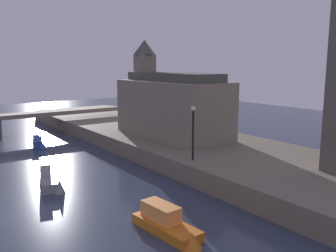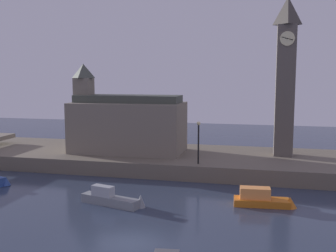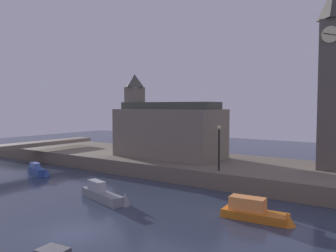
{
  "view_description": "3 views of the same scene",
  "coord_description": "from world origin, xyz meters",
  "px_view_note": "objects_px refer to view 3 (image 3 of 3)",
  "views": [
    {
      "loc": [
        22.13,
        -1.78,
        8.75
      ],
      "look_at": [
        0.21,
        14.01,
        4.02
      ],
      "focal_mm": 38.88,
      "sensor_mm": 36.0,
      "label": 1
    },
    {
      "loc": [
        7.48,
        -22.16,
        9.95
      ],
      "look_at": [
        -1.12,
        14.51,
        5.16
      ],
      "focal_mm": 43.08,
      "sensor_mm": 36.0,
      "label": 2
    },
    {
      "loc": [
        15.7,
        -12.7,
        7.36
      ],
      "look_at": [
        -4.79,
        16.48,
        5.25
      ],
      "focal_mm": 37.02,
      "sensor_mm": 36.0,
      "label": 3
    }
  ],
  "objects_px": {
    "parliament_hall": "(167,130)",
    "streetlamp": "(219,143)",
    "boat_patrol_orange": "(261,213)",
    "boat_cruiser_grey": "(105,195)",
    "boat_tour_blue": "(38,171)",
    "clock_tower": "(331,77)"
  },
  "relations": [
    {
      "from": "clock_tower",
      "to": "boat_patrol_orange",
      "type": "bearing_deg",
      "value": -97.51
    },
    {
      "from": "parliament_hall",
      "to": "streetlamp",
      "type": "xyz_separation_m",
      "value": [
        8.89,
        -4.44,
        -0.58
      ]
    },
    {
      "from": "parliament_hall",
      "to": "boat_tour_blue",
      "type": "xyz_separation_m",
      "value": [
        -9.05,
        -10.69,
        -4.11
      ]
    },
    {
      "from": "boat_cruiser_grey",
      "to": "streetlamp",
      "type": "bearing_deg",
      "value": 61.5
    },
    {
      "from": "parliament_hall",
      "to": "boat_patrol_orange",
      "type": "relative_size",
      "value": 2.48
    },
    {
      "from": "streetlamp",
      "to": "boat_patrol_orange",
      "type": "distance_m",
      "value": 9.9
    },
    {
      "from": "boat_cruiser_grey",
      "to": "boat_patrol_orange",
      "type": "height_order",
      "value": "boat_cruiser_grey"
    },
    {
      "from": "parliament_hall",
      "to": "boat_cruiser_grey",
      "type": "height_order",
      "value": "parliament_hall"
    },
    {
      "from": "boat_cruiser_grey",
      "to": "boat_patrol_orange",
      "type": "distance_m",
      "value": 11.66
    },
    {
      "from": "boat_tour_blue",
      "to": "boat_cruiser_grey",
      "type": "xyz_separation_m",
      "value": [
        12.92,
        -2.99,
        -0.01
      ]
    },
    {
      "from": "clock_tower",
      "to": "parliament_hall",
      "type": "height_order",
      "value": "clock_tower"
    },
    {
      "from": "parliament_hall",
      "to": "boat_tour_blue",
      "type": "distance_m",
      "value": 14.6
    },
    {
      "from": "boat_patrol_orange",
      "to": "boat_cruiser_grey",
      "type": "bearing_deg",
      "value": -167.41
    },
    {
      "from": "parliament_hall",
      "to": "boat_patrol_orange",
      "type": "bearing_deg",
      "value": -36.14
    },
    {
      "from": "clock_tower",
      "to": "boat_tour_blue",
      "type": "distance_m",
      "value": 30.31
    },
    {
      "from": "clock_tower",
      "to": "boat_tour_blue",
      "type": "height_order",
      "value": "clock_tower"
    },
    {
      "from": "clock_tower",
      "to": "boat_cruiser_grey",
      "type": "xyz_separation_m",
      "value": [
        -13.08,
        -15.41,
        -9.42
      ]
    },
    {
      "from": "streetlamp",
      "to": "boat_cruiser_grey",
      "type": "distance_m",
      "value": 11.1
    },
    {
      "from": "streetlamp",
      "to": "boat_tour_blue",
      "type": "relative_size",
      "value": 1.08
    },
    {
      "from": "parliament_hall",
      "to": "boat_cruiser_grey",
      "type": "bearing_deg",
      "value": -74.19
    },
    {
      "from": "clock_tower",
      "to": "streetlamp",
      "type": "height_order",
      "value": "clock_tower"
    },
    {
      "from": "clock_tower",
      "to": "boat_tour_blue",
      "type": "xyz_separation_m",
      "value": [
        -26.0,
        -12.43,
        -9.41
      ]
    }
  ]
}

